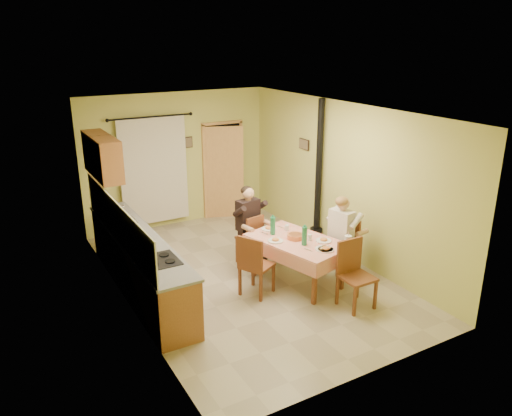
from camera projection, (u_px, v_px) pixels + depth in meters
floor at (246, 276)px, 8.48m from camera, size 4.00×6.00×0.01m
room_shell at (245, 172)px, 7.88m from camera, size 4.04×6.04×2.82m
kitchen_run at (139, 263)px, 7.84m from camera, size 0.64×3.64×1.56m
upper_cabinets at (102, 156)px, 8.38m from camera, size 0.35×1.40×0.70m
curtain at (154, 170)px, 10.18m from camera, size 1.70×0.07×2.22m
doorway at (224, 170)px, 11.00m from camera, size 0.96×0.34×2.15m
dining_table at (297, 261)px, 8.14m from camera, size 1.33×1.78×0.76m
tableware at (303, 237)px, 7.93m from camera, size 0.96×1.51×0.33m
chair_far at (250, 248)px, 8.87m from camera, size 0.43×0.43×0.92m
chair_near at (356, 288)px, 7.44m from camera, size 0.46×0.46×1.02m
chair_right at (341, 259)px, 8.42m from camera, size 0.51×0.51×0.99m
chair_left at (256, 277)px, 7.81m from camera, size 0.60×0.60×1.01m
man_far at (249, 217)px, 8.69m from camera, size 0.62×0.53×1.39m
man_right at (343, 227)px, 8.22m from camera, size 0.53×0.63×1.39m
stove_flue at (318, 193)px, 9.53m from camera, size 0.24×0.24×2.80m
picture_back at (188, 142)px, 10.46m from camera, size 0.19×0.03×0.23m
picture_right at (304, 144)px, 9.78m from camera, size 0.03×0.31×0.21m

